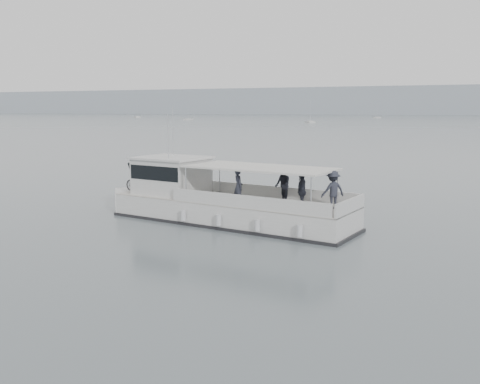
% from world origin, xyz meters
% --- Properties ---
extents(ground, '(1400.00, 1400.00, 0.00)m').
position_xyz_m(ground, '(0.00, 0.00, 0.00)').
color(ground, '#4F5A5D').
rests_on(ground, ground).
extents(headland, '(1400.00, 90.00, 28.00)m').
position_xyz_m(headland, '(0.00, 560.00, 14.00)').
color(headland, '#939EA8').
rests_on(headland, ground).
extents(tour_boat, '(14.52, 5.46, 6.04)m').
position_xyz_m(tour_boat, '(-6.41, -0.91, 0.99)').
color(tour_boat, silver).
rests_on(tour_boat, ground).
extents(moored_fleet, '(387.33, 360.02, 11.30)m').
position_xyz_m(moored_fleet, '(-41.27, 199.84, 0.36)').
color(moored_fleet, silver).
rests_on(moored_fleet, ground).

